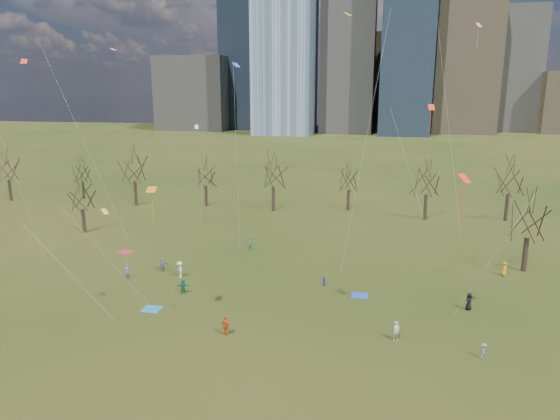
% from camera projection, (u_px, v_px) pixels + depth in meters
% --- Properties ---
extents(ground, '(500.00, 500.00, 0.00)m').
position_uv_depth(ground, '(251.00, 321.00, 42.69)').
color(ground, black).
rests_on(ground, ground).
extents(downtown_skyline, '(212.50, 78.00, 118.00)m').
position_uv_depth(downtown_skyline, '(362.00, 48.00, 234.65)').
color(downtown_skyline, slate).
rests_on(downtown_skyline, ground).
extents(bare_tree_row, '(113.04, 29.80, 9.50)m').
position_uv_depth(bare_tree_row, '(313.00, 178.00, 76.73)').
color(bare_tree_row, black).
rests_on(bare_tree_row, ground).
extents(blanket_teal, '(1.60, 1.50, 0.03)m').
position_uv_depth(blanket_teal, '(152.00, 309.00, 45.05)').
color(blanket_teal, teal).
rests_on(blanket_teal, ground).
extents(blanket_navy, '(1.60, 1.50, 0.03)m').
position_uv_depth(blanket_navy, '(360.00, 295.00, 48.04)').
color(blanket_navy, '#223FA1').
rests_on(blanket_navy, ground).
extents(blanket_crimson, '(1.60, 1.50, 0.03)m').
position_uv_depth(blanket_crimson, '(126.00, 252.00, 61.07)').
color(blanket_crimson, '#AE2231').
rests_on(blanket_crimson, ground).
extents(person_1, '(0.69, 0.66, 1.58)m').
position_uv_depth(person_1, '(396.00, 331.00, 39.29)').
color(person_1, silver).
rests_on(person_1, ground).
extents(person_3, '(0.57, 0.82, 1.17)m').
position_uv_depth(person_3, '(483.00, 351.00, 36.68)').
color(person_3, slate).
rests_on(person_3, ground).
extents(person_4, '(1.05, 0.81, 1.66)m').
position_uv_depth(person_4, '(226.00, 326.00, 40.05)').
color(person_4, '#DD5518').
rests_on(person_4, ground).
extents(person_5, '(1.39, 0.74, 1.43)m').
position_uv_depth(person_5, '(183.00, 286.00, 48.43)').
color(person_5, '#197253').
rests_on(person_5, ground).
extents(person_6, '(0.83, 0.94, 1.62)m').
position_uv_depth(person_6, '(469.00, 301.00, 44.76)').
color(person_6, black).
rests_on(person_6, ground).
extents(person_7, '(0.64, 0.74, 1.72)m').
position_uv_depth(person_7, '(127.00, 271.00, 52.05)').
color(person_7, '#8351A3').
rests_on(person_7, ground).
extents(person_8, '(0.58, 0.61, 1.00)m').
position_uv_depth(person_8, '(323.00, 282.00, 50.13)').
color(person_8, '#2F2AB7').
rests_on(person_8, ground).
extents(person_9, '(1.20, 1.27, 1.73)m').
position_uv_depth(person_9, '(180.00, 269.00, 52.61)').
color(person_9, silver).
rests_on(person_9, ground).
extents(person_11, '(1.47, 1.13, 1.55)m').
position_uv_depth(person_11, '(162.00, 264.00, 54.38)').
color(person_11, slate).
rests_on(person_11, ground).
extents(person_12, '(0.66, 0.85, 1.54)m').
position_uv_depth(person_12, '(504.00, 269.00, 53.07)').
color(person_12, orange).
rests_on(person_12, ground).
extents(person_13, '(0.59, 0.70, 1.63)m').
position_uv_depth(person_13, '(250.00, 244.00, 61.58)').
color(person_13, '#1A786B').
rests_on(person_13, ground).
extents(kites_airborne, '(55.57, 44.36, 25.49)m').
position_uv_depth(kites_airborne, '(313.00, 166.00, 50.21)').
color(kites_airborne, orange).
rests_on(kites_airborne, ground).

